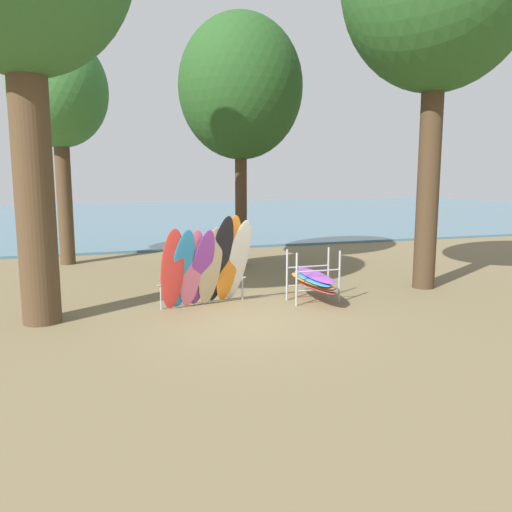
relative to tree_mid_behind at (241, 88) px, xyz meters
The scene contains 6 objects.
ground_plane 8.71m from the tree_mid_behind, 106.37° to the right, with size 80.00×80.00×0.00m, color brown.
lake_water 22.69m from the tree_mid_behind, 94.81° to the left, with size 80.00×36.00×0.10m, color #477084.
tree_mid_behind is the anchor object (origin of this frame).
tree_far_left_back 5.94m from the tree_mid_behind, 159.59° to the left, with size 3.17×3.17×7.55m.
leaning_board_pile 7.47m from the tree_mid_behind, 114.35° to the right, with size 2.22×1.33×2.14m.
board_storage_rack 7.55m from the tree_mid_behind, 87.96° to the right, with size 1.15×2.13×1.25m.
Camera 1 is at (-3.10, -10.36, 3.02)m, focal length 36.54 mm.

